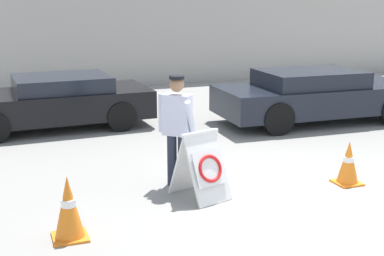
{
  "coord_description": "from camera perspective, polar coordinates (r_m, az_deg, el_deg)",
  "views": [
    {
      "loc": [
        -4.28,
        -6.31,
        2.89
      ],
      "look_at": [
        -1.42,
        1.51,
        0.85
      ],
      "focal_mm": 50.0,
      "sensor_mm": 36.0,
      "label": 1
    }
  ],
  "objects": [
    {
      "name": "traffic_cone_mid",
      "position": [
        6.74,
        -13.04,
        -8.28
      ],
      "size": [
        0.43,
        0.43,
        0.81
      ],
      "color": "orange",
      "rests_on": "ground_plane"
    },
    {
      "name": "perimeter_wall",
      "position": [
        18.03,
        -6.35,
        9.2
      ],
      "size": [
        36.0,
        0.3,
        3.38
      ],
      "color": "#ADA8A0",
      "rests_on": "ground_plane"
    },
    {
      "name": "traffic_cone_near",
      "position": [
        8.81,
        16.34,
        -3.58
      ],
      "size": [
        0.4,
        0.4,
        0.7
      ],
      "color": "orange",
      "rests_on": "ground_plane"
    },
    {
      "name": "barricade_sign",
      "position": [
        7.83,
        1.08,
        -4.01
      ],
      "size": [
        0.81,
        0.94,
        1.01
      ],
      "rotation": [
        0.0,
        0.0,
        0.3
      ],
      "color": "white",
      "rests_on": "ground_plane"
    },
    {
      "name": "security_guard",
      "position": [
        8.21,
        -1.61,
        0.26
      ],
      "size": [
        0.52,
        0.63,
        1.74
      ],
      "rotation": [
        0.0,
        0.0,
        -0.72
      ],
      "color": "#232838",
      "rests_on": "ground_plane"
    },
    {
      "name": "ground_plane",
      "position": [
        8.16,
        13.27,
        -7.36
      ],
      "size": [
        90.0,
        90.0,
        0.0
      ],
      "primitive_type": "plane",
      "color": "gray"
    },
    {
      "name": "parked_car_front_coupe",
      "position": [
        12.43,
        -14.43,
        2.8
      ],
      "size": [
        4.37,
        2.13,
        1.18
      ],
      "rotation": [
        0.0,
        0.0,
        3.19
      ],
      "color": "black",
      "rests_on": "ground_plane"
    },
    {
      "name": "building_block",
      "position": [
        21.54,
        -13.46,
        11.17
      ],
      "size": [
        6.6,
        6.06,
        4.08
      ],
      "color": "#B2ADA3",
      "rests_on": "ground_plane"
    },
    {
      "name": "parked_car_rear_sedan",
      "position": [
        12.96,
        13.1,
        3.45
      ],
      "size": [
        4.83,
        2.02,
        1.23
      ],
      "rotation": [
        0.0,
        0.0,
        -0.02
      ],
      "color": "black",
      "rests_on": "ground_plane"
    }
  ]
}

